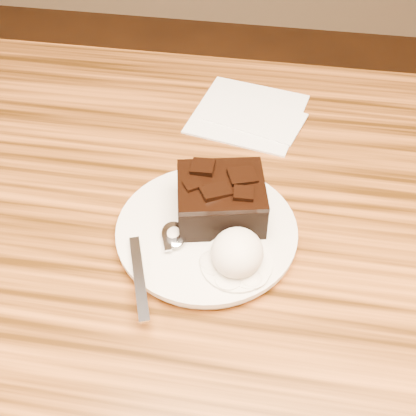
# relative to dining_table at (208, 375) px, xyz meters

# --- Properties ---
(dining_table) EXTENTS (1.20, 0.80, 0.75)m
(dining_table) POSITION_rel_dining_table_xyz_m (0.00, 0.00, 0.00)
(dining_table) COLOR black
(dining_table) RESTS_ON floor
(plate) EXTENTS (0.21, 0.21, 0.02)m
(plate) POSITION_rel_dining_table_xyz_m (-0.00, -0.00, 0.38)
(plate) COLOR silver
(plate) RESTS_ON dining_table
(brownie) EXTENTS (0.11, 0.10, 0.05)m
(brownie) POSITION_rel_dining_table_xyz_m (0.01, 0.02, 0.42)
(brownie) COLOR black
(brownie) RESTS_ON plate
(ice_cream_scoop) EXTENTS (0.06, 0.06, 0.05)m
(ice_cream_scoop) POSITION_rel_dining_table_xyz_m (0.04, -0.05, 0.41)
(ice_cream_scoop) COLOR white
(ice_cream_scoop) RESTS_ON plate
(melt_puddle) EXTENTS (0.08, 0.08, 0.00)m
(melt_puddle) POSITION_rel_dining_table_xyz_m (0.04, -0.05, 0.39)
(melt_puddle) COLOR white
(melt_puddle) RESTS_ON plate
(spoon) EXTENTS (0.09, 0.16, 0.01)m
(spoon) POSITION_rel_dining_table_xyz_m (-0.03, -0.03, 0.40)
(spoon) COLOR silver
(spoon) RESTS_ON plate
(napkin) EXTENTS (0.18, 0.18, 0.01)m
(napkin) POSITION_rel_dining_table_xyz_m (0.02, 0.24, 0.38)
(napkin) COLOR white
(napkin) RESTS_ON dining_table
(crumb_a) EXTENTS (0.01, 0.01, 0.00)m
(crumb_a) POSITION_rel_dining_table_xyz_m (0.05, -0.05, 0.39)
(crumb_a) COLOR black
(crumb_a) RESTS_ON plate
(crumb_b) EXTENTS (0.01, 0.01, 0.00)m
(crumb_b) POSITION_rel_dining_table_xyz_m (0.02, -0.06, 0.39)
(crumb_b) COLOR black
(crumb_b) RESTS_ON plate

